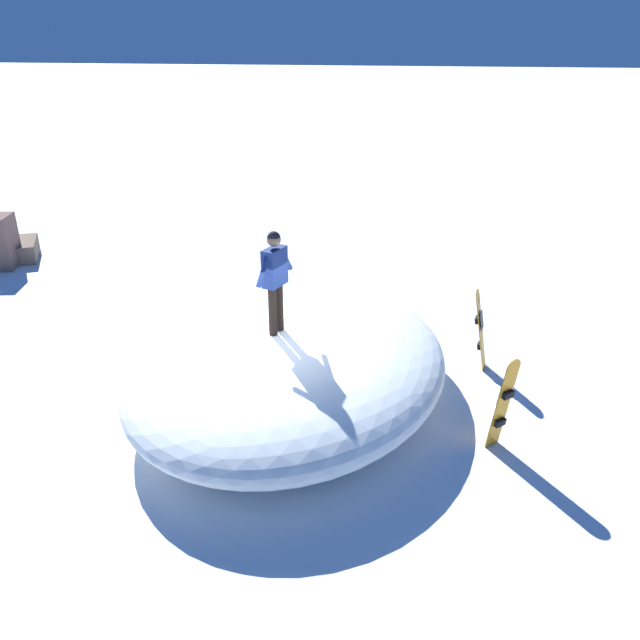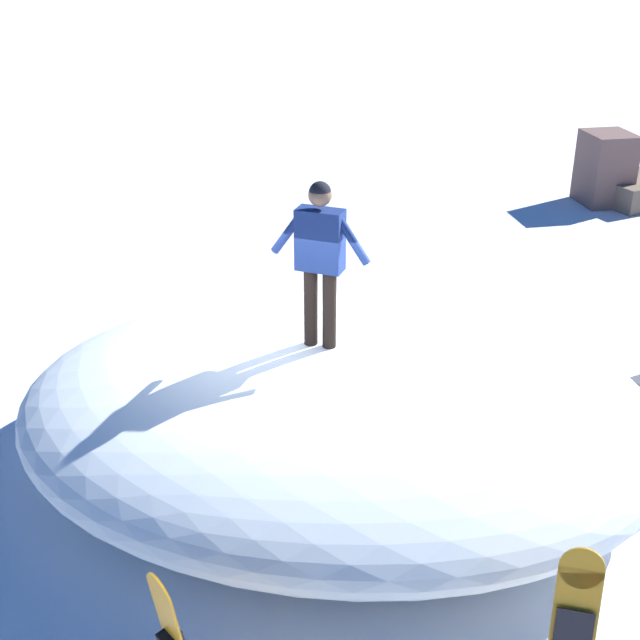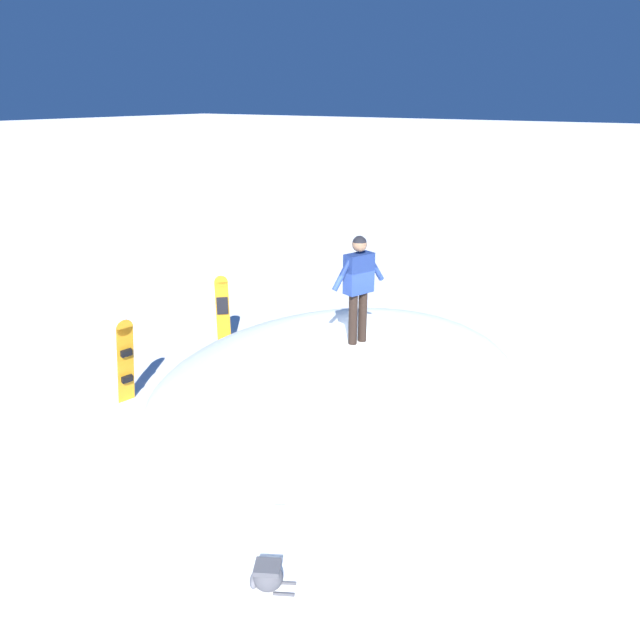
% 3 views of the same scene
% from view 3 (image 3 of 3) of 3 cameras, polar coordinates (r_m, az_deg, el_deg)
% --- Properties ---
extents(ground, '(240.00, 240.00, 0.00)m').
position_cam_3_polar(ground, '(10.46, 5.01, -8.31)').
color(ground, white).
extents(snow_mound, '(7.30, 6.06, 1.32)m').
position_cam_3_polar(snow_mound, '(9.87, 1.98, -5.77)').
color(snow_mound, white).
rests_on(snow_mound, ground).
extents(snowboarder_standing, '(1.01, 0.41, 1.73)m').
position_cam_3_polar(snowboarder_standing, '(9.31, 3.68, 3.81)').
color(snowboarder_standing, black).
rests_on(snowboarder_standing, snow_mound).
extents(snowboard_primary_upright, '(0.36, 0.36, 1.59)m').
position_cam_3_polar(snowboard_primary_upright, '(10.72, -17.92, -3.65)').
color(snowboard_primary_upright, orange).
rests_on(snowboard_primary_upright, ground).
extents(snowboard_secondary_upright, '(0.37, 0.37, 1.61)m').
position_cam_3_polar(snowboard_secondary_upright, '(12.50, -9.18, 0.63)').
color(snowboard_secondary_upright, orange).
rests_on(snowboard_secondary_upright, ground).
extents(backpack_near, '(0.44, 0.53, 0.33)m').
position_cam_3_polar(backpack_near, '(7.08, -5.05, -23.04)').
color(backpack_near, '#4C4C51').
rests_on(backpack_near, ground).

